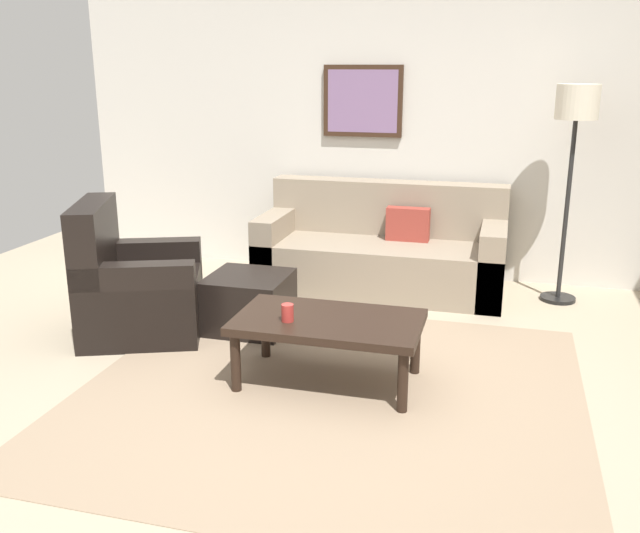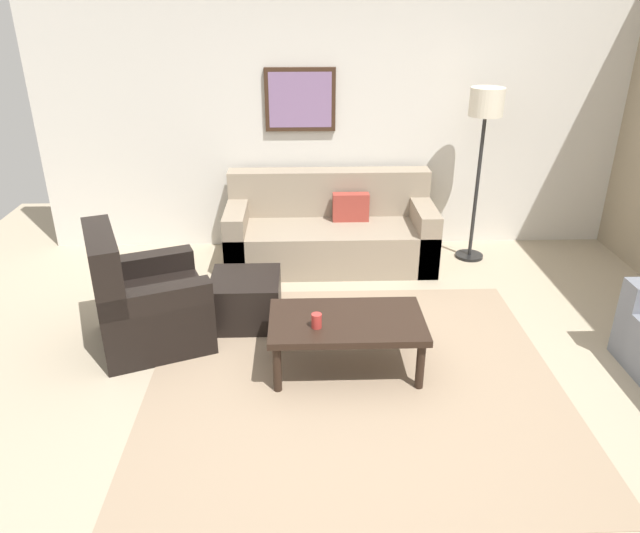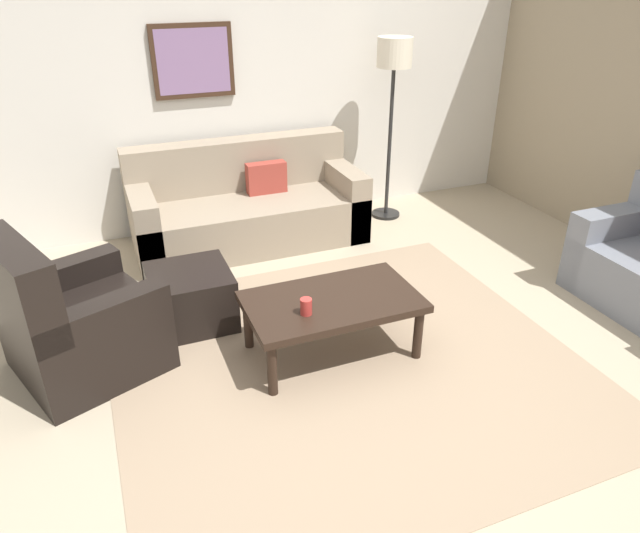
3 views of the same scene
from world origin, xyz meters
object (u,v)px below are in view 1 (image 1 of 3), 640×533
(ottoman, at_px, (249,302))
(lamp_standing, at_px, (575,125))
(couch_main, at_px, (383,253))
(armchair_leather, at_px, (131,292))
(coffee_table, at_px, (328,326))
(cup, at_px, (288,313))
(framed_artwork, at_px, (363,101))

(ottoman, xyz_separation_m, lamp_standing, (2.21, 1.24, 1.21))
(couch_main, distance_m, lamp_standing, 1.83)
(armchair_leather, distance_m, coffee_table, 1.60)
(cup, bearing_deg, framed_artwork, 92.08)
(ottoman, height_order, cup, cup)
(coffee_table, height_order, lamp_standing, lamp_standing)
(armchair_leather, height_order, lamp_standing, lamp_standing)
(ottoman, bearing_deg, lamp_standing, 29.43)
(armchair_leather, bearing_deg, coffee_table, -14.93)
(ottoman, distance_m, lamp_standing, 2.81)
(coffee_table, relative_size, lamp_standing, 0.64)
(cup, height_order, lamp_standing, lamp_standing)
(ottoman, bearing_deg, coffee_table, -42.57)
(coffee_table, bearing_deg, lamp_standing, 53.88)
(coffee_table, bearing_deg, couch_main, 90.70)
(ottoman, relative_size, framed_artwork, 0.80)
(couch_main, distance_m, framed_artwork, 1.34)
(coffee_table, bearing_deg, cup, -153.29)
(armchair_leather, distance_m, lamp_standing, 3.53)
(couch_main, height_order, ottoman, couch_main)
(ottoman, bearing_deg, couch_main, 58.89)
(ottoman, relative_size, coffee_table, 0.51)
(couch_main, relative_size, coffee_table, 1.85)
(couch_main, distance_m, ottoman, 1.46)
(ottoman, bearing_deg, cup, -55.75)
(ottoman, relative_size, cup, 5.42)
(armchair_leather, distance_m, cup, 1.44)
(couch_main, height_order, armchair_leather, armchair_leather)
(armchair_leather, relative_size, coffee_table, 0.94)
(coffee_table, height_order, cup, cup)
(coffee_table, bearing_deg, armchair_leather, 165.07)
(lamp_standing, height_order, framed_artwork, framed_artwork)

